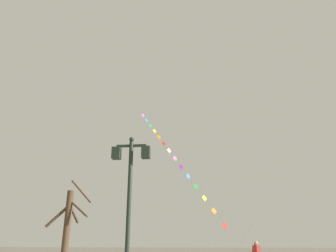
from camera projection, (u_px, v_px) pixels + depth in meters
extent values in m
cylinder|color=#1E2D23|center=(128.00, 216.00, 9.91)|extent=(0.14, 0.14, 4.91)
sphere|color=#1E2D23|center=(132.00, 139.00, 10.79)|extent=(0.16, 0.16, 0.16)
cube|color=#1E2D23|center=(131.00, 146.00, 10.71)|extent=(1.02, 0.08, 0.08)
cube|color=#1E2D23|center=(116.00, 153.00, 10.67)|extent=(0.28, 0.28, 0.40)
cube|color=beige|center=(116.00, 153.00, 10.67)|extent=(0.19, 0.19, 0.30)
cube|color=#1E2D23|center=(146.00, 153.00, 10.58)|extent=(0.28, 0.28, 0.40)
cube|color=beige|center=(146.00, 153.00, 10.58)|extent=(0.19, 0.19, 0.30)
cylinder|color=silver|center=(239.00, 245.00, 20.19)|extent=(1.56, 2.44, 2.56)
cylinder|color=silver|center=(219.00, 218.00, 22.52)|extent=(0.68, 1.04, 1.09)
cylinder|color=silver|center=(209.00, 204.00, 23.91)|extent=(0.68, 1.04, 1.09)
cylinder|color=silver|center=(200.00, 192.00, 25.29)|extent=(0.68, 1.04, 1.09)
cylinder|color=silver|center=(192.00, 181.00, 26.68)|extent=(0.68, 1.04, 1.09)
cylinder|color=silver|center=(185.00, 171.00, 28.07)|extent=(0.68, 1.04, 1.09)
cylinder|color=silver|center=(178.00, 162.00, 29.45)|extent=(0.68, 1.04, 1.09)
cylinder|color=silver|center=(172.00, 154.00, 30.84)|extent=(0.68, 1.04, 1.09)
cylinder|color=silver|center=(166.00, 147.00, 32.23)|extent=(0.68, 1.04, 1.09)
cylinder|color=silver|center=(161.00, 140.00, 33.61)|extent=(0.68, 1.04, 1.09)
cylinder|color=silver|center=(157.00, 134.00, 35.00)|extent=(0.68, 1.04, 1.09)
cylinder|color=silver|center=(152.00, 128.00, 36.39)|extent=(0.68, 1.04, 1.09)
cylinder|color=silver|center=(148.00, 123.00, 37.78)|extent=(0.68, 1.04, 1.09)
cylinder|color=silver|center=(145.00, 118.00, 39.16)|extent=(0.68, 1.04, 1.09)
cube|color=red|center=(225.00, 226.00, 21.82)|extent=(0.44, 0.28, 0.51)
cylinder|color=red|center=(225.00, 231.00, 21.70)|extent=(0.02, 0.02, 0.30)
cube|color=orange|center=(214.00, 211.00, 23.21)|extent=(0.43, 0.29, 0.51)
cylinder|color=orange|center=(214.00, 216.00, 23.09)|extent=(0.03, 0.03, 0.27)
cube|color=yellow|center=(204.00, 198.00, 24.60)|extent=(0.41, 0.31, 0.51)
cylinder|color=yellow|center=(205.00, 202.00, 24.48)|extent=(0.04, 0.05, 0.26)
cube|color=green|center=(196.00, 187.00, 25.99)|extent=(0.46, 0.23, 0.51)
cylinder|color=green|center=(196.00, 191.00, 25.86)|extent=(0.02, 0.02, 0.30)
cube|color=blue|center=(188.00, 176.00, 27.37)|extent=(0.40, 0.33, 0.51)
cylinder|color=blue|center=(188.00, 180.00, 27.25)|extent=(0.03, 0.03, 0.32)
cube|color=purple|center=(181.00, 167.00, 28.76)|extent=(0.48, 0.19, 0.51)
cylinder|color=purple|center=(181.00, 171.00, 28.64)|extent=(0.03, 0.05, 0.30)
cube|color=pink|center=(175.00, 158.00, 30.15)|extent=(0.43, 0.29, 0.51)
cylinder|color=pink|center=(175.00, 162.00, 30.03)|extent=(0.03, 0.03, 0.27)
cube|color=white|center=(169.00, 151.00, 31.53)|extent=(0.39, 0.34, 0.51)
cylinder|color=white|center=(169.00, 154.00, 31.40)|extent=(0.03, 0.04, 0.38)
cube|color=red|center=(164.00, 143.00, 32.92)|extent=(0.48, 0.19, 0.51)
cylinder|color=red|center=(164.00, 147.00, 32.81)|extent=(0.02, 0.03, 0.26)
cube|color=orange|center=(159.00, 137.00, 34.31)|extent=(0.47, 0.20, 0.51)
cylinder|color=orange|center=(159.00, 140.00, 34.19)|extent=(0.03, 0.05, 0.26)
cube|color=yellow|center=(154.00, 131.00, 35.70)|extent=(0.42, 0.30, 0.51)
cylinder|color=yellow|center=(154.00, 134.00, 35.56)|extent=(0.05, 0.07, 0.37)
cube|color=green|center=(150.00, 125.00, 37.08)|extent=(0.45, 0.25, 0.51)
cylinder|color=green|center=(150.00, 128.00, 36.96)|extent=(0.03, 0.03, 0.32)
cube|color=blue|center=(147.00, 120.00, 38.47)|extent=(0.41, 0.31, 0.51)
cylinder|color=blue|center=(146.00, 123.00, 38.34)|extent=(0.05, 0.06, 0.35)
cube|color=purple|center=(143.00, 115.00, 39.86)|extent=(0.40, 0.34, 0.51)
cylinder|color=purple|center=(143.00, 118.00, 39.74)|extent=(0.04, 0.05, 0.28)
cube|color=#B22D26|center=(257.00, 251.00, 17.52)|extent=(0.39, 0.45, 0.60)
sphere|color=tan|center=(256.00, 243.00, 17.67)|extent=(0.22, 0.22, 0.22)
cylinder|color=#B22D26|center=(254.00, 248.00, 17.77)|extent=(0.26, 0.39, 0.50)
cylinder|color=#4C3826|center=(66.00, 238.00, 12.05)|extent=(0.26, 0.26, 3.61)
cylinder|color=#4C3826|center=(81.00, 191.00, 12.85)|extent=(0.80, 0.55, 0.90)
cylinder|color=#4C3826|center=(78.00, 208.00, 12.27)|extent=(0.90, 0.35, 0.69)
cylinder|color=#4C3826|center=(74.00, 214.00, 12.88)|extent=(0.11, 1.13, 0.72)
cylinder|color=#4C3826|center=(79.00, 209.00, 12.88)|extent=(0.51, 1.05, 0.62)
cylinder|color=#4C3826|center=(58.00, 216.00, 12.34)|extent=(0.92, 0.19, 0.90)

